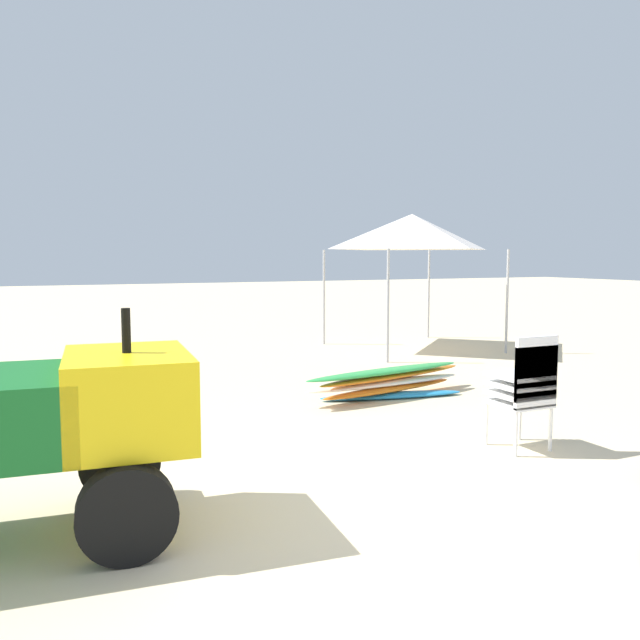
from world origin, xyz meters
TOP-DOWN VIEW (x-y plane):
  - ground at (0.00, 0.00)m, footprint 80.00×80.00m
  - stacked_plastic_chairs at (1.96, 0.67)m, footprint 0.48×0.48m
  - surfboard_pile at (1.97, 3.20)m, footprint 2.65×0.86m
  - popup_canopy at (4.70, 6.96)m, footprint 2.66×2.66m

SIDE VIEW (x-z plane):
  - ground at x=0.00m, z-range 0.00..0.00m
  - surfboard_pile at x=1.97m, z-range 0.01..0.41m
  - stacked_plastic_chairs at x=1.96m, z-range 0.10..1.21m
  - popup_canopy at x=4.70m, z-range 0.98..3.65m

